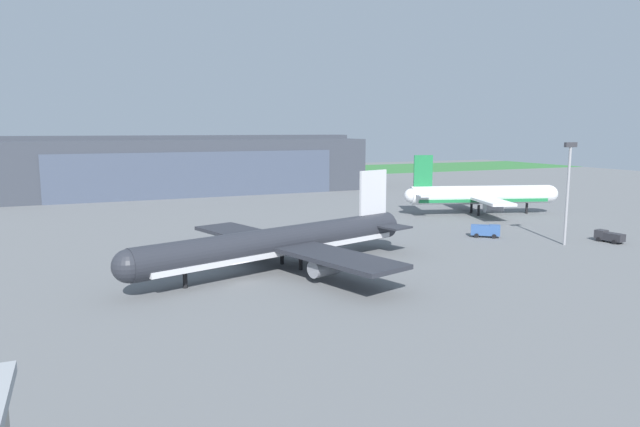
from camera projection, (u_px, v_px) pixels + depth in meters
ground_plane at (241, 282)px, 71.19m from camera, size 440.00×440.00×0.00m
grass_field_strip at (127, 177)px, 227.65m from camera, size 440.00×56.00×0.08m
maintenance_hangar at (187, 165)px, 173.01m from camera, size 105.14×35.30×17.21m
airliner_near_right at (281, 243)px, 77.14m from camera, size 44.33×39.85×12.77m
airliner_far_right at (482, 195)px, 126.81m from camera, size 34.35×28.43×13.43m
baggage_tug at (486, 230)px, 100.25m from camera, size 4.94×4.36×2.27m
stair_truck at (609, 236)px, 95.90m from camera, size 2.66×4.89×1.91m
apron_light_mast at (568, 185)px, 92.35m from camera, size 2.40×0.50×16.99m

